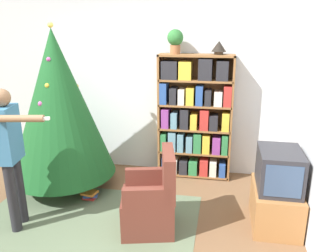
{
  "coord_description": "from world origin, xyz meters",
  "views": [
    {
      "loc": [
        1.03,
        -2.72,
        2.19
      ],
      "look_at": [
        0.41,
        0.9,
        1.05
      ],
      "focal_mm": 35.0,
      "sensor_mm": 36.0,
      "label": 1
    }
  ],
  "objects_px": {
    "armchair": "(151,202)",
    "table_lamp": "(219,47)",
    "christmas_tree": "(58,105)",
    "potted_plant": "(175,40)",
    "standing_person": "(10,149)",
    "bookshelf": "(195,118)",
    "television": "(279,170)"
  },
  "relations": [
    {
      "from": "christmas_tree",
      "to": "potted_plant",
      "type": "bearing_deg",
      "value": 25.44
    },
    {
      "from": "television",
      "to": "potted_plant",
      "type": "bearing_deg",
      "value": 139.37
    },
    {
      "from": "christmas_tree",
      "to": "potted_plant",
      "type": "relative_size",
      "value": 6.75
    },
    {
      "from": "christmas_tree",
      "to": "bookshelf",
      "type": "bearing_deg",
      "value": 21.25
    },
    {
      "from": "christmas_tree",
      "to": "table_lamp",
      "type": "xyz_separation_m",
      "value": [
        2.03,
        0.69,
        0.72
      ]
    },
    {
      "from": "television",
      "to": "armchair",
      "type": "relative_size",
      "value": 0.63
    },
    {
      "from": "christmas_tree",
      "to": "armchair",
      "type": "distance_m",
      "value": 1.81
    },
    {
      "from": "television",
      "to": "table_lamp",
      "type": "relative_size",
      "value": 2.92
    },
    {
      "from": "armchair",
      "to": "potted_plant",
      "type": "relative_size",
      "value": 2.8
    },
    {
      "from": "television",
      "to": "christmas_tree",
      "type": "height_order",
      "value": "christmas_tree"
    },
    {
      "from": "television",
      "to": "armchair",
      "type": "bearing_deg",
      "value": -167.29
    },
    {
      "from": "bookshelf",
      "to": "standing_person",
      "type": "bearing_deg",
      "value": -137.76
    },
    {
      "from": "potted_plant",
      "to": "table_lamp",
      "type": "xyz_separation_m",
      "value": [
        0.59,
        0.0,
        -0.09
      ]
    },
    {
      "from": "armchair",
      "to": "table_lamp",
      "type": "height_order",
      "value": "table_lamp"
    },
    {
      "from": "bookshelf",
      "to": "standing_person",
      "type": "relative_size",
      "value": 1.14
    },
    {
      "from": "bookshelf",
      "to": "christmas_tree",
      "type": "bearing_deg",
      "value": -158.75
    },
    {
      "from": "bookshelf",
      "to": "armchair",
      "type": "xyz_separation_m",
      "value": [
        -0.33,
        -1.44,
        -0.58
      ]
    },
    {
      "from": "armchair",
      "to": "standing_person",
      "type": "distance_m",
      "value": 1.61
    },
    {
      "from": "christmas_tree",
      "to": "armchair",
      "type": "xyz_separation_m",
      "value": [
        1.4,
        -0.76,
        -0.86
      ]
    },
    {
      "from": "armchair",
      "to": "potted_plant",
      "type": "height_order",
      "value": "potted_plant"
    },
    {
      "from": "bookshelf",
      "to": "potted_plant",
      "type": "relative_size",
      "value": 5.48
    },
    {
      "from": "standing_person",
      "to": "potted_plant",
      "type": "distance_m",
      "value": 2.48
    },
    {
      "from": "armchair",
      "to": "christmas_tree",
      "type": "bearing_deg",
      "value": -131.23
    },
    {
      "from": "potted_plant",
      "to": "television",
      "type": "bearing_deg",
      "value": -40.63
    },
    {
      "from": "armchair",
      "to": "potted_plant",
      "type": "xyz_separation_m",
      "value": [
        0.04,
        1.44,
        1.67
      ]
    },
    {
      "from": "bookshelf",
      "to": "armchair",
      "type": "distance_m",
      "value": 1.59
    },
    {
      "from": "christmas_tree",
      "to": "armchair",
      "type": "relative_size",
      "value": 2.41
    },
    {
      "from": "standing_person",
      "to": "armchair",
      "type": "bearing_deg",
      "value": 87.69
    },
    {
      "from": "christmas_tree",
      "to": "armchair",
      "type": "bearing_deg",
      "value": -28.41
    },
    {
      "from": "television",
      "to": "potted_plant",
      "type": "relative_size",
      "value": 1.78
    },
    {
      "from": "armchair",
      "to": "potted_plant",
      "type": "bearing_deg",
      "value": 165.76
    },
    {
      "from": "television",
      "to": "standing_person",
      "type": "relative_size",
      "value": 0.37
    }
  ]
}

